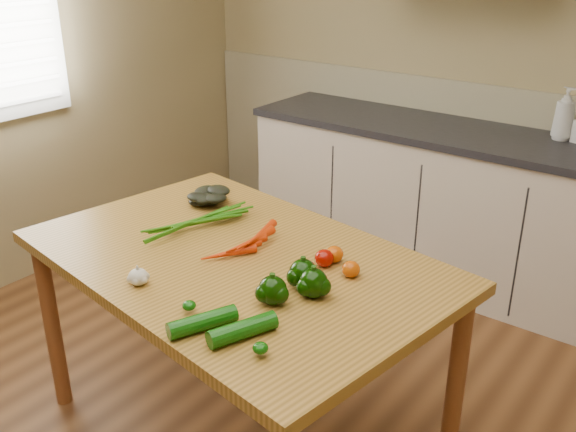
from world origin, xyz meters
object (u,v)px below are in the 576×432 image
Objects in this scene: zucchini_b at (203,322)px; leafy_greens at (207,193)px; table at (236,277)px; zucchini_a at (242,330)px; pepper_a at (303,274)px; pepper_b at (313,283)px; tomato_b at (334,254)px; garlic_bulb at (138,277)px; pepper_c at (272,290)px; carrot_bunch at (232,234)px; tomato_a at (324,258)px; tomato_c at (351,269)px; soap_bottle_a at (565,114)px.

leafy_greens is at bearing 132.81° from zucchini_b.
table is 0.54m from zucchini_a.
zucchini_a is at bearing 17.76° from zucchini_b.
pepper_a is at bearing 2.40° from table.
pepper_b is 1.46× the size of tomato_b.
garlic_bulb is 0.72× the size of pepper_c.
carrot_bunch is 0.42m from pepper_a.
tomato_b is (0.01, 0.05, -0.00)m from tomato_a.
pepper_c is (0.43, 0.17, 0.02)m from garlic_bulb.
garlic_bulb is at bearing 176.67° from zucchini_a.
carrot_bunch is 0.40m from tomato_b.
leafy_greens reaches higher than table.
table is 17.41× the size of pepper_a.
pepper_b is (0.06, -0.03, -0.00)m from pepper_a.
pepper_c reaches higher than table.
zucchini_a is 1.00× the size of zucchini_b.
carrot_bunch reaches higher than garlic_bulb.
tomato_c is at bearing -28.58° from tomato_b.
pepper_b is at bearing -7.63° from carrot_bunch.
leafy_greens is at bearing 156.14° from pepper_b.
zucchini_a is 0.13m from zucchini_b.
soap_bottle_a is 1.80m from tomato_c.
leafy_greens is at bearing 155.48° from carrot_bunch.
pepper_c is at bearing 103.78° from zucchini_a.
zucchini_b is (-0.12, -0.04, -0.00)m from zucchini_a.
pepper_a is 0.16m from tomato_a.
zucchini_b is (-0.15, -0.35, -0.02)m from pepper_b.
soap_bottle_a is 1.90m from leafy_greens.
leafy_greens is 0.70m from garlic_bulb.
pepper_b is (0.80, -0.35, -0.01)m from leafy_greens.
table is 0.16m from carrot_bunch.
tomato_a is 1.04× the size of tomato_b.
zucchini_b is at bearing -112.97° from pepper_b.
soap_bottle_a is 1.95m from carrot_bunch.
garlic_bulb is 0.46m from pepper_c.
garlic_bulb is 0.58m from pepper_b.
zucchini_a is (-0.06, -0.49, -0.00)m from tomato_c.
tomato_c is at bearing 41.30° from garlic_bulb.
soap_bottle_a is 2.89× the size of pepper_a.
leafy_greens is at bearing 170.96° from tomato_b.
table is 7.91× the size of zucchini_b.
pepper_b is 0.14m from pepper_c.
garlic_bulb and zucchini_a have the same top height.
pepper_b reaches higher than table.
soap_bottle_a is (0.59, 1.90, 0.31)m from table.
tomato_b is (0.00, 0.35, -0.02)m from pepper_c.
leafy_greens is at bearing 156.37° from pepper_a.
soap_bottle_a reaches higher than zucchini_a.
pepper_a reaches higher than tomato_b.
tomato_b is at bearing -9.04° from leafy_greens.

